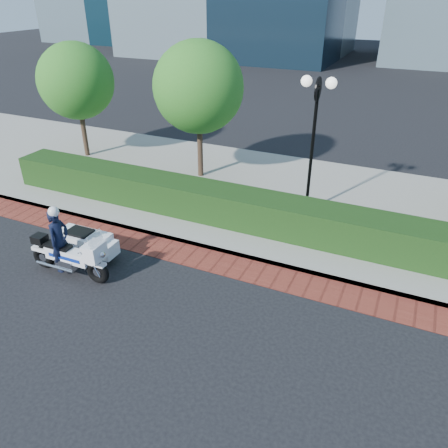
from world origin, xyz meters
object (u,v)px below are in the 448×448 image
at_px(tree_b, 198,88).
at_px(police_motorcycle, 74,246).
at_px(lamppost, 314,126).
at_px(tree_a, 76,81).

xyz_separation_m(tree_b, police_motorcycle, (-0.20, -6.73, -2.78)).
bearing_deg(police_motorcycle, lamppost, 47.68).
height_order(lamppost, tree_b, tree_b).
bearing_deg(tree_a, lamppost, -7.41).
bearing_deg(lamppost, tree_b, 163.89).
bearing_deg(lamppost, police_motorcycle, -130.90).
bearing_deg(tree_a, police_motorcycle, -51.79).
height_order(tree_a, police_motorcycle, tree_a).
relative_size(lamppost, tree_a, 0.92).
relative_size(tree_a, police_motorcycle, 1.93).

